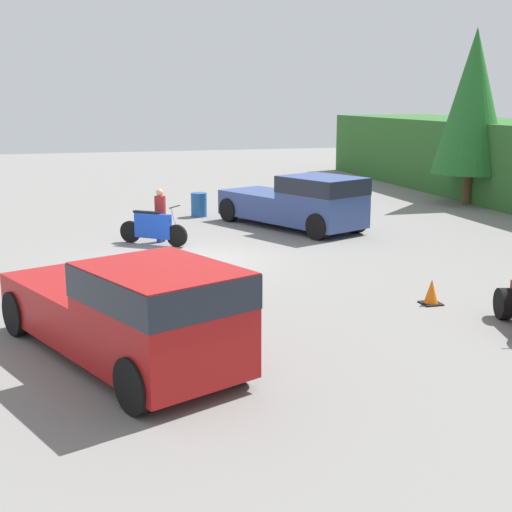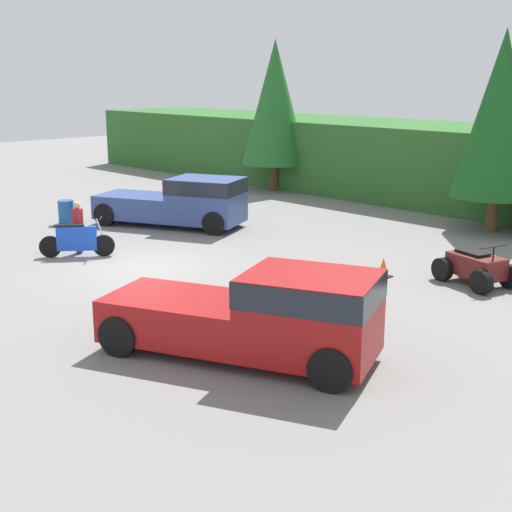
% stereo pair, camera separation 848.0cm
% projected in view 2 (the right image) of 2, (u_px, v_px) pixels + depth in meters
% --- Properties ---
extents(ground_plane, '(80.00, 80.00, 0.00)m').
position_uv_depth(ground_plane, '(143.00, 267.00, 20.69)').
color(ground_plane, slate).
extents(hillside_backdrop, '(44.00, 6.00, 3.29)m').
position_uv_depth(hillside_backdrop, '(443.00, 164.00, 31.09)').
color(hillside_backdrop, '#2D6028').
rests_on(hillside_backdrop, ground_plane).
extents(tree_left, '(3.10, 3.10, 7.04)m').
position_uv_depth(tree_left, '(275.00, 103.00, 33.46)').
color(tree_left, brown).
rests_on(tree_left, ground_plane).
extents(tree_mid_left, '(3.07, 3.07, 6.98)m').
position_uv_depth(tree_mid_left, '(500.00, 114.00, 24.41)').
color(tree_mid_left, brown).
rests_on(tree_mid_left, ground_plane).
extents(pickup_truck_red, '(5.76, 3.94, 1.84)m').
position_uv_depth(pickup_truck_red, '(265.00, 313.00, 13.75)').
color(pickup_truck_red, maroon).
rests_on(pickup_truck_red, ground_plane).
extents(pickup_truck_second, '(5.79, 4.06, 1.84)m').
position_uv_depth(pickup_truck_second, '(183.00, 201.00, 25.94)').
color(pickup_truck_second, '#334784').
rests_on(pickup_truck_second, ground_plane).
extents(dirt_bike, '(1.50, 1.84, 1.21)m').
position_uv_depth(dirt_bike, '(77.00, 241.00, 21.76)').
color(dirt_bike, black).
rests_on(dirt_bike, ground_plane).
extents(quad_atv, '(2.30, 1.74, 1.16)m').
position_uv_depth(quad_atv, '(476.00, 268.00, 18.91)').
color(quad_atv, black).
rests_on(quad_atv, ground_plane).
extents(rider_person, '(0.47, 0.47, 1.63)m').
position_uv_depth(rider_person, '(78.00, 225.00, 22.09)').
color(rider_person, navy).
rests_on(rider_person, ground_plane).
extents(traffic_cone, '(0.42, 0.42, 0.55)m').
position_uv_depth(traffic_cone, '(383.00, 268.00, 19.64)').
color(traffic_cone, black).
rests_on(traffic_cone, ground_plane).
extents(steel_barrel, '(0.58, 0.58, 0.88)m').
position_uv_depth(steel_barrel, '(66.00, 212.00, 26.62)').
color(steel_barrel, '#1E5193').
rests_on(steel_barrel, ground_plane).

